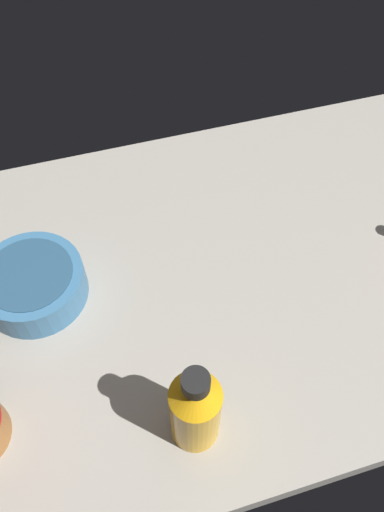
# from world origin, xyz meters

# --- Properties ---
(ground_plane) EXTENTS (0.91, 0.60, 0.04)m
(ground_plane) POSITION_xyz_m (0.00, 0.00, -0.02)
(ground_plane) COLOR gray
(honey_bottle) EXTENTS (0.06, 0.06, 0.16)m
(honey_bottle) POSITION_xyz_m (-0.11, -0.20, 0.07)
(honey_bottle) COLOR orange
(honey_bottle) RESTS_ON ground_plane
(small_bowl) EXTENTS (0.14, 0.14, 0.05)m
(small_bowl) POSITION_xyz_m (-0.27, 0.04, 0.03)
(small_bowl) COLOR teal
(small_bowl) RESTS_ON ground_plane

